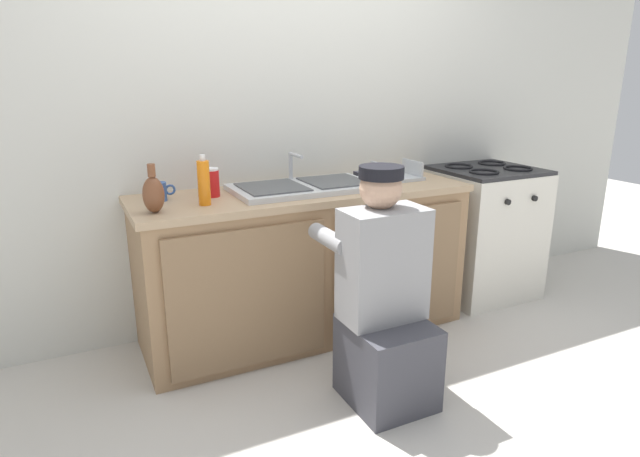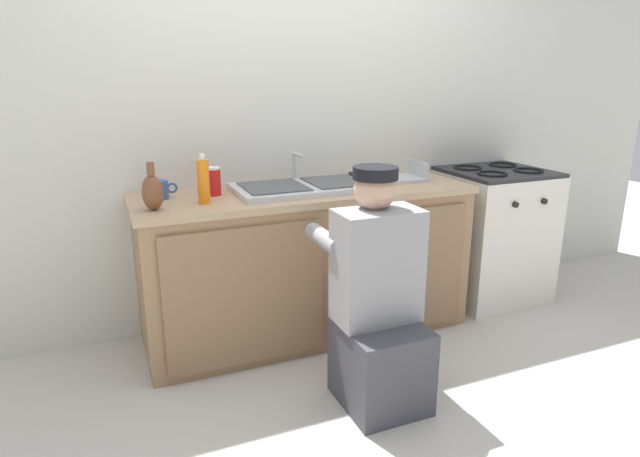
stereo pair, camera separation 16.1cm
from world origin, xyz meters
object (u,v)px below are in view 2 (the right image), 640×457
at_px(dish_rack_tray, 401,176).
at_px(soda_cup_red, 213,181).
at_px(sink_double_basin, 306,186).
at_px(coffee_mug, 161,190).
at_px(soap_bottle_orange, 203,181).
at_px(stove_range, 492,234).
at_px(plumber_person, 378,309).
at_px(vase_decorative, 153,192).

relative_size(dish_rack_tray, soda_cup_red, 1.84).
xyz_separation_m(sink_double_basin, coffee_mug, (-0.77, 0.08, 0.03)).
distance_m(sink_double_basin, soap_bottle_orange, 0.60).
xyz_separation_m(stove_range, dish_rack_tray, (-0.71, 0.03, 0.44)).
bearing_deg(soap_bottle_orange, plumber_person, -46.89).
xyz_separation_m(coffee_mug, soda_cup_red, (0.27, -0.02, 0.03)).
bearing_deg(vase_decorative, soda_cup_red, 32.86).
xyz_separation_m(sink_double_basin, dish_rack_tray, (0.63, 0.03, 0.01)).
xyz_separation_m(sink_double_basin, soda_cup_red, (-0.51, 0.06, 0.06)).
bearing_deg(soap_bottle_orange, coffee_mug, 133.97).
xyz_separation_m(plumber_person, soda_cup_red, (-0.55, 0.84, 0.48)).
distance_m(sink_double_basin, vase_decorative, 0.85).
height_order(stove_range, dish_rack_tray, dish_rack_tray).
distance_m(stove_range, soap_bottle_orange, 2.01).
height_order(coffee_mug, soap_bottle_orange, soap_bottle_orange).
distance_m(vase_decorative, soap_bottle_orange, 0.26).
bearing_deg(soda_cup_red, soap_bottle_orange, -116.09).
bearing_deg(soda_cup_red, plumber_person, -56.90).
bearing_deg(stove_range, plumber_person, -149.09).
bearing_deg(coffee_mug, soda_cup_red, -4.99).
height_order(coffee_mug, soda_cup_red, soda_cup_red).
height_order(sink_double_basin, plumber_person, plumber_person).
distance_m(sink_double_basin, stove_range, 1.41).
relative_size(soap_bottle_orange, dish_rack_tray, 0.89).
relative_size(soap_bottle_orange, soda_cup_red, 1.64).
height_order(soap_bottle_orange, dish_rack_tray, soap_bottle_orange).
height_order(sink_double_basin, stove_range, sink_double_basin).
relative_size(coffee_mug, soda_cup_red, 0.83).
distance_m(soap_bottle_orange, soda_cup_red, 0.19).
relative_size(sink_double_basin, coffee_mug, 6.35).
bearing_deg(coffee_mug, soap_bottle_orange, -46.03).
height_order(plumber_person, vase_decorative, plumber_person).
relative_size(plumber_person, soap_bottle_orange, 4.42).
bearing_deg(vase_decorative, soap_bottle_orange, 10.57).
distance_m(soap_bottle_orange, dish_rack_tray, 1.23).
bearing_deg(stove_range, vase_decorative, -176.04).
bearing_deg(vase_decorative, sink_double_basin, 10.35).
bearing_deg(coffee_mug, dish_rack_tray, -2.41).
bearing_deg(plumber_person, stove_range, 30.91).
bearing_deg(sink_double_basin, plumber_person, -86.81).
bearing_deg(dish_rack_tray, stove_range, -2.25).
xyz_separation_m(stove_range, soap_bottle_orange, (-1.93, -0.10, 0.53)).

